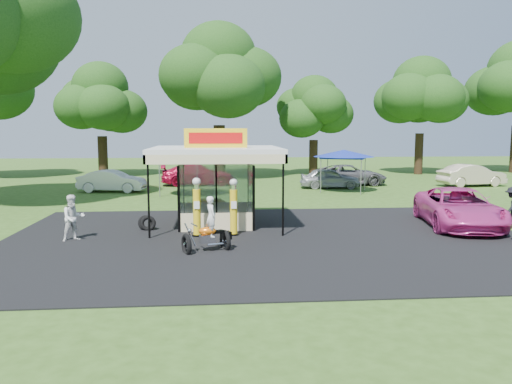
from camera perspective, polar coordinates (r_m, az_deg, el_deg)
ground at (r=17.00m, az=2.37°, el=-6.89°), size 120.00×120.00×0.00m
asphalt_apron at (r=18.93m, az=1.61°, el=-5.38°), size 20.00×14.00×0.04m
gas_station_kiosk at (r=21.49m, az=-4.58°, el=0.85°), size 5.40×5.40×4.18m
gas_pump_left at (r=19.30m, az=-6.78°, el=-1.90°), size 0.43×0.43×2.31m
gas_pump_right at (r=19.37m, az=-2.57°, el=-1.89°), size 0.42×0.42×2.26m
motorcycle at (r=16.96m, az=-5.35°, el=-4.29°), size 1.74×1.28×1.97m
spare_tires at (r=20.96m, az=-12.36°, el=-3.49°), size 0.76×0.45×0.65m
kiosk_car at (r=23.84m, az=-4.57°, el=-1.69°), size 2.82×1.13×0.96m
pink_sedan at (r=22.89m, az=22.14°, el=-1.69°), size 3.78×6.32×1.64m
spectator_west at (r=19.72m, az=-20.17°, el=-2.80°), size 1.07×1.01×1.73m
spectator_east_a at (r=23.55m, az=27.26°, el=-1.57°), size 1.30×1.24×1.77m
bg_car_a at (r=34.70m, az=-16.11°, el=1.21°), size 4.62×2.17×1.46m
bg_car_b at (r=37.75m, az=-6.69°, el=1.98°), size 5.66×2.75×1.58m
bg_car_c at (r=35.85m, az=8.44°, el=1.57°), size 4.34×2.03×1.44m
bg_car_d at (r=38.29m, az=10.61°, el=1.95°), size 5.64×2.79×1.54m
bg_car_e at (r=40.07m, az=23.42°, el=1.76°), size 5.10×2.44×1.61m
tent_west at (r=31.73m, az=-7.87°, el=4.14°), size 3.98×3.98×2.78m
tent_east at (r=33.92m, az=10.01°, el=4.33°), size 4.03×4.03×2.82m
oak_far_b at (r=47.21m, az=-17.30°, el=9.46°), size 8.33×8.33×9.93m
oak_far_c at (r=43.35m, az=-4.27°, el=12.42°), size 10.92×10.92×12.87m
oak_far_d at (r=46.97m, az=6.64°, el=8.96°), size 7.51×7.51×8.94m
oak_far_e at (r=49.36m, az=18.33°, el=9.84°), size 8.95×8.95×10.65m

